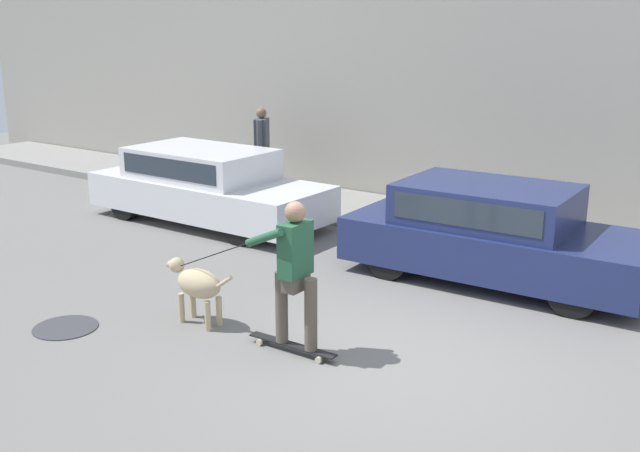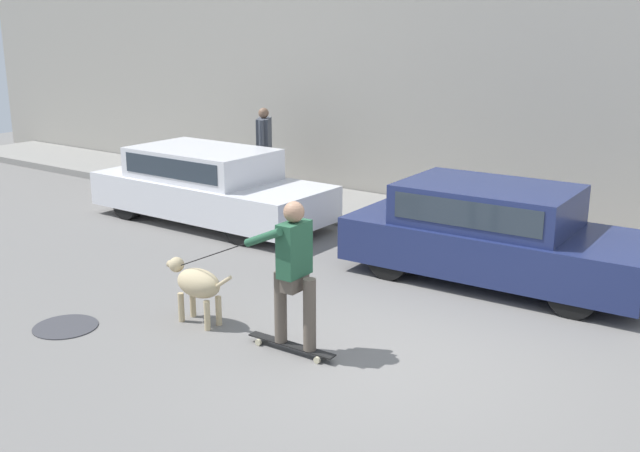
# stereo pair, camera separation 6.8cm
# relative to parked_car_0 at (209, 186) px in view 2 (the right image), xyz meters

# --- Properties ---
(ground_plane) EXTENTS (36.00, 36.00, 0.00)m
(ground_plane) POSITION_rel_parked_car_0_xyz_m (5.32, -2.92, -0.62)
(ground_plane) COLOR slate
(back_wall) EXTENTS (32.00, 0.30, 5.64)m
(back_wall) POSITION_rel_parked_car_0_xyz_m (5.32, 3.19, 2.20)
(back_wall) COLOR #9E998E
(back_wall) RESTS_ON ground_plane
(sidewalk_curb) EXTENTS (30.00, 1.98, 0.15)m
(sidewalk_curb) POSITION_rel_parked_car_0_xyz_m (5.32, 2.02, -0.55)
(sidewalk_curb) COLOR gray
(sidewalk_curb) RESTS_ON ground_plane
(parked_car_0) EXTENTS (4.33, 1.68, 1.27)m
(parked_car_0) POSITION_rel_parked_car_0_xyz_m (0.00, 0.00, 0.00)
(parked_car_0) COLOR black
(parked_car_0) RESTS_ON ground_plane
(parked_car_1) EXTENTS (4.01, 1.81, 1.30)m
(parked_car_1) POSITION_rel_parked_car_0_xyz_m (5.22, -0.00, 0.01)
(parked_car_1) COLOR black
(parked_car_1) RESTS_ON ground_plane
(dog) EXTENTS (1.01, 0.35, 0.73)m
(dog) POSITION_rel_parked_car_0_xyz_m (3.07, -3.38, -0.15)
(dog) COLOR tan
(dog) RESTS_ON ground_plane
(skateboarder) EXTENTS (2.22, 0.55, 1.64)m
(skateboarder) POSITION_rel_parked_car_0_xyz_m (4.47, -3.37, 0.31)
(skateboarder) COLOR beige
(skateboarder) RESTS_ON ground_plane
(pedestrian_with_bag) EXTENTS (0.47, 0.69, 1.64)m
(pedestrian_with_bag) POSITION_rel_parked_car_0_xyz_m (-0.28, 1.84, 0.42)
(pedestrian_with_bag) COLOR #28282D
(pedestrian_with_bag) RESTS_ON sidewalk_curb
(manhole_cover) EXTENTS (0.73, 0.73, 0.01)m
(manhole_cover) POSITION_rel_parked_car_0_xyz_m (1.94, -4.37, -0.62)
(manhole_cover) COLOR #38383D
(manhole_cover) RESTS_ON ground_plane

